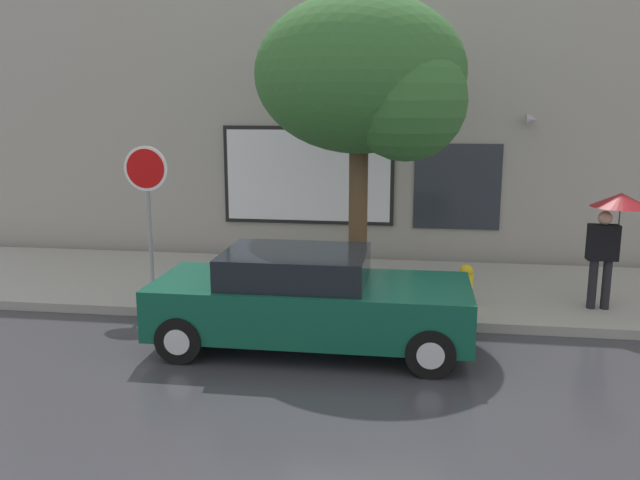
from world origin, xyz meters
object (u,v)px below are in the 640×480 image
Objects in this scene: street_tree at (369,80)px; stop_sign at (147,191)px; fire_hydrant at (466,286)px; parked_car at (308,300)px; pedestrian_with_umbrella at (614,219)px.

stop_sign is (-3.70, -0.37, -1.81)m from street_tree.
fire_hydrant is 0.14× the size of street_tree.
parked_car is 0.88× the size of street_tree.
stop_sign is at bearing -174.28° from street_tree.
stop_sign is (-3.04, 1.73, 1.27)m from parked_car.
fire_hydrant is at bearing 38.14° from parked_car.
stop_sign reaches higher than parked_car.
street_tree is (0.66, 2.10, 3.08)m from parked_car.
fire_hydrant is 0.27× the size of stop_sign.
street_tree reaches higher than parked_car.
parked_car is 1.71× the size of stop_sign.
pedestrian_with_umbrella is at bearing 23.77° from parked_car.
pedestrian_with_umbrella is 0.38× the size of street_tree.
parked_car is 3.72m from stop_sign.
street_tree reaches higher than fire_hydrant.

